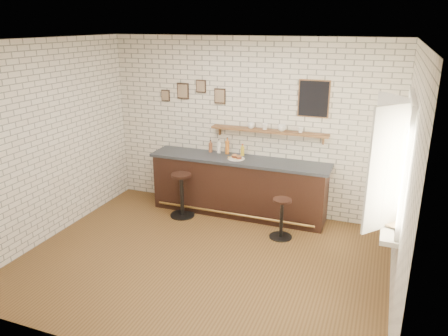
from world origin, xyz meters
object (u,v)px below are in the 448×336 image
(bar_counter, at_px, (238,186))
(shelf_cup_d, at_px, (301,130))
(bitters_bottle_brown, at_px, (211,147))
(bar_stool_right, at_px, (281,217))
(ciabatta_sandwich, at_px, (237,156))
(shelf_cup_c, at_px, (282,128))
(bitters_bottle_amber, at_px, (227,147))
(book_lower, at_px, (388,223))
(bar_stool_left, at_px, (182,194))
(condiment_bottle_yellow, at_px, (242,151))
(book_upper, at_px, (388,222))
(sandwich_plate, at_px, (236,159))
(shelf_cup_a, at_px, (251,126))
(bitters_bottle_white, at_px, (219,147))
(shelf_cup_b, at_px, (265,127))

(bar_counter, xyz_separation_m, shelf_cup_d, (0.99, 0.20, 1.04))
(bar_counter, xyz_separation_m, bitters_bottle_brown, (-0.60, 0.19, 0.59))
(bitters_bottle_brown, relative_size, bar_stool_right, 0.34)
(ciabatta_sandwich, height_order, shelf_cup_c, shelf_cup_c)
(ciabatta_sandwich, xyz_separation_m, bitters_bottle_amber, (-0.26, 0.23, 0.08))
(bitters_bottle_amber, distance_m, book_lower, 3.24)
(bar_stool_left, bearing_deg, condiment_bottle_yellow, 36.08)
(bar_stool_right, relative_size, book_upper, 3.06)
(sandwich_plate, bearing_deg, bar_counter, 51.60)
(bar_counter, xyz_separation_m, book_upper, (2.43, -1.61, 0.45))
(sandwich_plate, height_order, shelf_cup_a, shelf_cup_a)
(bar_counter, relative_size, book_lower, 15.17)
(bitters_bottle_white, xyz_separation_m, book_lower, (2.87, -1.77, -0.17))
(bar_counter, bearing_deg, shelf_cup_d, 11.51)
(shelf_cup_b, distance_m, shelf_cup_d, 0.60)
(bar_stool_left, bearing_deg, shelf_cup_b, 27.24)
(bar_stool_left, height_order, bar_stool_right, bar_stool_left)
(bitters_bottle_brown, xyz_separation_m, book_upper, (3.03, -1.80, -0.14))
(bitters_bottle_brown, distance_m, book_lower, 3.51)
(shelf_cup_a, xyz_separation_m, shelf_cup_d, (0.84, 0.00, -0.01))
(sandwich_plate, bearing_deg, book_upper, -32.43)
(bitters_bottle_white, xyz_separation_m, shelf_cup_d, (1.42, 0.01, 0.43))
(bar_stool_left, bearing_deg, bitters_bottle_white, 55.62)
(bar_counter, distance_m, book_lower, 2.93)
(bar_counter, height_order, bitters_bottle_brown, bitters_bottle_brown)
(sandwich_plate, distance_m, shelf_cup_a, 0.61)
(bitters_bottle_amber, distance_m, shelf_cup_d, 1.33)
(bitters_bottle_white, height_order, shelf_cup_a, shelf_cup_a)
(ciabatta_sandwich, relative_size, bitters_bottle_white, 0.85)
(bitters_bottle_amber, distance_m, shelf_cup_a, 0.60)
(bitters_bottle_amber, bearing_deg, shelf_cup_d, 0.46)
(bitters_bottle_white, relative_size, bar_stool_right, 0.38)
(sandwich_plate, height_order, bitters_bottle_amber, bitters_bottle_amber)
(shelf_cup_b, bearing_deg, condiment_bottle_yellow, 137.51)
(sandwich_plate, relative_size, bitters_bottle_brown, 1.29)
(bitters_bottle_brown, distance_m, bar_stool_left, 0.98)
(ciabatta_sandwich, distance_m, bar_stool_left, 1.14)
(book_upper, bearing_deg, bar_stool_left, -174.16)
(bitters_bottle_white, height_order, bar_stool_right, bitters_bottle_white)
(shelf_cup_b, height_order, book_upper, shelf_cup_b)
(shelf_cup_b, bearing_deg, book_lower, -85.06)
(condiment_bottle_yellow, bearing_deg, sandwich_plate, -97.98)
(ciabatta_sandwich, xyz_separation_m, shelf_cup_d, (1.01, 0.24, 0.49))
(bitters_bottle_brown, xyz_separation_m, book_lower, (3.03, -1.77, -0.16))
(bitters_bottle_brown, height_order, book_upper, bitters_bottle_brown)
(bitters_bottle_white, bearing_deg, shelf_cup_d, 0.41)
(bar_stool_right, bearing_deg, sandwich_plate, 148.55)
(bar_counter, xyz_separation_m, book_lower, (2.43, -1.58, 0.43))
(bitters_bottle_white, relative_size, bar_stool_left, 0.32)
(shelf_cup_d, height_order, book_lower, shelf_cup_d)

